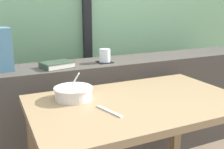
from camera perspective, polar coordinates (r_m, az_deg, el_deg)
dark_console_ledge at (r=1.98m, az=-3.66°, el=-8.48°), size 2.80×0.34×0.78m
breakfast_table at (r=1.40m, az=5.51°, el=-9.91°), size 1.08×0.67×0.70m
coaster_square at (r=1.85m, az=-1.57°, el=2.70°), size 0.10×0.10×0.00m
juice_glass at (r=1.84m, az=-1.58°, el=4.03°), size 0.08×0.08×0.09m
closed_book at (r=1.73m, az=-11.80°, el=2.07°), size 0.22×0.18×0.04m
soup_bowl at (r=1.37m, az=-8.33°, el=-3.95°), size 0.20×0.20×0.14m
fork_utensil at (r=1.21m, az=-0.60°, el=-7.94°), size 0.06×0.17×0.01m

